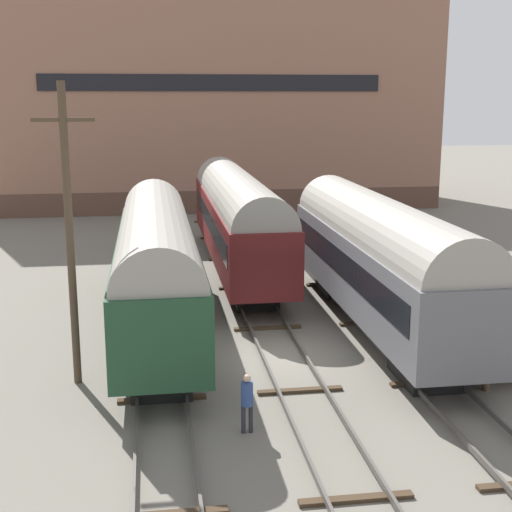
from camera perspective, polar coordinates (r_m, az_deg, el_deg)
ground_plane at (r=24.69m, az=2.09°, el=-8.07°), size 200.00×200.00×0.00m
track_left at (r=24.27m, az=-7.68°, el=-8.20°), size 2.60×60.00×0.26m
track_middle at (r=24.64m, az=2.10°, el=-7.76°), size 2.60×60.00×0.26m
track_right at (r=25.69m, az=11.30°, el=-7.14°), size 2.60×60.00×0.26m
train_car_grey at (r=27.20m, az=9.79°, el=0.04°), size 3.01×15.95×5.08m
train_car_maroon at (r=35.99m, az=-1.52°, el=3.33°), size 2.91×18.81×5.06m
train_car_green at (r=26.51m, az=-7.96°, el=-0.36°), size 2.88×15.99×4.95m
station_platform at (r=28.28m, az=15.34°, el=-3.87°), size 2.97×11.82×0.99m
bench at (r=26.26m, az=16.25°, el=-3.91°), size 1.40×0.40×0.91m
person_worker at (r=19.11m, az=-0.72°, el=-11.30°), size 0.32×0.32×1.64m
utility_pole at (r=21.97m, az=-14.69°, el=1.79°), size 1.80×0.24×9.18m
warehouse_building at (r=59.93m, az=-3.98°, el=12.72°), size 35.71×12.71×17.60m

